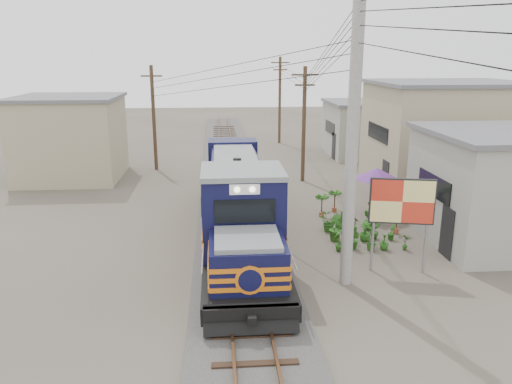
{
  "coord_description": "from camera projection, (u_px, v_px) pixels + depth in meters",
  "views": [
    {
      "loc": [
        -0.86,
        -16.04,
        7.63
      ],
      "look_at": [
        0.73,
        3.63,
        2.2
      ],
      "focal_mm": 35.0,
      "sensor_mm": 36.0,
      "label": 1
    }
  ],
  "objects": [
    {
      "name": "shophouse_left",
      "position": [
        71.0,
        138.0,
        31.41
      ],
      "size": [
        6.3,
        6.3,
        5.2
      ],
      "color": "tan",
      "rests_on": "ground"
    },
    {
      "name": "ballast",
      "position": [
        233.0,
        199.0,
        27.1
      ],
      "size": [
        3.6,
        70.0,
        0.16
      ],
      "primitive_type": "cube",
      "color": "#595651",
      "rests_on": "ground"
    },
    {
      "name": "market_umbrella",
      "position": [
        377.0,
        174.0,
        23.98
      ],
      "size": [
        2.31,
        2.31,
        2.39
      ],
      "rotation": [
        0.0,
        0.0,
        0.07
      ],
      "color": "black",
      "rests_on": "ground"
    },
    {
      "name": "vendor",
      "position": [
        373.0,
        208.0,
        23.2
      ],
      "size": [
        0.58,
        0.4,
        1.5
      ],
      "primitive_type": "imported",
      "rotation": [
        0.0,
        0.0,
        3.22
      ],
      "color": "black",
      "rests_on": "ground"
    },
    {
      "name": "wooden_pole_mid",
      "position": [
        304.0,
        122.0,
        30.34
      ],
      "size": [
        1.6,
        0.24,
        7.0
      ],
      "color": "#4C3826",
      "rests_on": "ground"
    },
    {
      "name": "plant_nursery",
      "position": [
        353.0,
        229.0,
        21.32
      ],
      "size": [
        3.32,
        3.13,
        1.13
      ],
      "color": "#285D1A",
      "rests_on": "ground"
    },
    {
      "name": "locomotive",
      "position": [
        238.0,
        204.0,
        20.67
      ],
      "size": [
        2.82,
        15.34,
        3.8
      ],
      "color": "black",
      "rests_on": "ground"
    },
    {
      "name": "wooden_pole_left",
      "position": [
        154.0,
        116.0,
        33.44
      ],
      "size": [
        1.6,
        0.24,
        7.0
      ],
      "color": "#4C3826",
      "rests_on": "ground"
    },
    {
      "name": "ground",
      "position": [
        244.0,
        280.0,
        17.51
      ],
      "size": [
        120.0,
        120.0,
        0.0
      ],
      "primitive_type": "plane",
      "color": "#473F35",
      "rests_on": "ground"
    },
    {
      "name": "wooden_pole_far",
      "position": [
        280.0,
        99.0,
        43.75
      ],
      "size": [
        1.6,
        0.24,
        7.5
      ],
      "color": "#4C3826",
      "rests_on": "ground"
    },
    {
      "name": "shophouse_back",
      "position": [
        368.0,
        128.0,
        38.95
      ],
      "size": [
        6.3,
        6.3,
        4.2
      ],
      "color": "gray",
      "rests_on": "ground"
    },
    {
      "name": "utility_pole_main",
      "position": [
        352.0,
        140.0,
        15.97
      ],
      "size": [
        0.4,
        0.4,
        10.0
      ],
      "color": "#9E9B93",
      "rests_on": "ground"
    },
    {
      "name": "power_lines",
      "position": [
        229.0,
        56.0,
        23.65
      ],
      "size": [
        9.65,
        19.0,
        3.3
      ],
      "color": "black",
      "rests_on": "ground"
    },
    {
      "name": "billboard",
      "position": [
        402.0,
        204.0,
        17.52
      ],
      "size": [
        2.24,
        0.6,
        3.5
      ],
      "rotation": [
        0.0,
        0.0,
        -0.21
      ],
      "color": "#99999E",
      "rests_on": "ground"
    },
    {
      "name": "shophouse_mid",
      "position": [
        444.0,
        135.0,
        29.19
      ],
      "size": [
        8.4,
        7.35,
        6.2
      ],
      "color": "tan",
      "rests_on": "ground"
    },
    {
      "name": "track",
      "position": [
        233.0,
        196.0,
        27.05
      ],
      "size": [
        1.15,
        70.0,
        0.12
      ],
      "color": "#51331E",
      "rests_on": "ground"
    }
  ]
}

